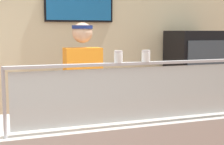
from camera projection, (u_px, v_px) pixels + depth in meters
name	position (u px, v px, depth m)	size (l,w,h in m)	color
shop_rear_unit	(73.00, 53.00, 4.85)	(6.66, 0.13, 2.70)	beige
sneeze_guard	(145.00, 86.00, 2.58)	(2.09, 0.06, 0.49)	#B2B5BC
pizza_tray	(114.00, 112.00, 2.94)	(0.43, 0.43, 0.04)	#9EA0A8
pizza_server	(115.00, 110.00, 2.92)	(0.07, 0.28, 0.01)	#ADAFB7
parmesan_shaker	(118.00, 57.00, 2.48)	(0.06, 0.06, 0.09)	white
pepper_flake_shaker	(146.00, 57.00, 2.55)	(0.07, 0.07, 0.09)	white
worker_figure	(84.00, 95.00, 3.54)	(0.41, 0.50, 1.76)	#23232D
drink_fridge	(194.00, 87.00, 5.07)	(0.73, 0.63, 1.68)	black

